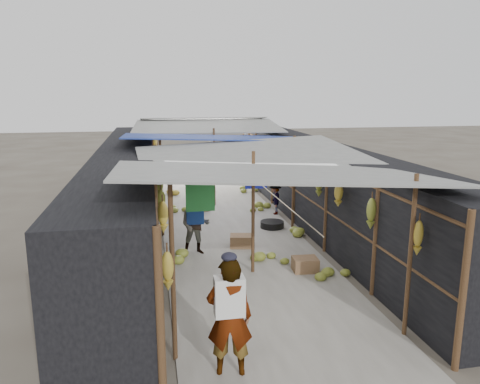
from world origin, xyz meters
TOP-DOWN VIEW (x-y plane):
  - ground at (0.00, 0.00)m, footprint 80.00×80.00m
  - aisle_slab at (0.00, 6.50)m, footprint 3.60×16.00m
  - stall_left at (-2.70, 6.50)m, footprint 1.40×15.00m
  - stall_right at (2.70, 6.50)m, footprint 1.40×15.00m
  - crate_near at (0.06, 4.65)m, footprint 0.59×0.51m
  - crate_mid at (1.11, 2.83)m, footprint 0.55×0.45m
  - crate_back at (-0.52, 8.32)m, footprint 0.52×0.48m
  - black_basin at (1.24, 6.10)m, footprint 0.66×0.66m
  - vendor_elderly at (-1.09, -0.50)m, footprint 0.67×0.50m
  - shopper_blue at (-1.08, 4.39)m, footprint 0.80×0.68m
  - vendor_seated at (1.70, 7.52)m, footprint 0.44×0.68m
  - market_canopy at (0.03, 6.82)m, footprint 5.62×15.20m
  - hanging_bananas at (0.17, 6.30)m, footprint 3.95×14.07m
  - floor_bananas at (0.36, 7.03)m, footprint 3.89×9.25m

SIDE VIEW (x-z plane):
  - ground at x=0.00m, z-range 0.00..0.00m
  - aisle_slab at x=0.00m, z-range 0.00..0.02m
  - black_basin at x=1.24m, z-range 0.00..0.20m
  - crate_back at x=-0.52m, z-range 0.00..0.27m
  - crate_near at x=0.06m, z-range 0.00..0.31m
  - crate_mid at x=1.11m, z-range 0.00..0.31m
  - floor_bananas at x=0.36m, z-range -0.01..0.33m
  - vendor_seated at x=1.70m, z-range 0.00..1.00m
  - shopper_blue at x=-1.08m, z-range 0.00..1.45m
  - vendor_elderly at x=-1.09m, z-range 0.00..1.68m
  - stall_left at x=-2.70m, z-range 0.00..2.30m
  - stall_right at x=2.70m, z-range 0.00..2.30m
  - hanging_bananas at x=0.17m, z-range 1.27..2.06m
  - market_canopy at x=0.03m, z-range 1.03..3.79m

